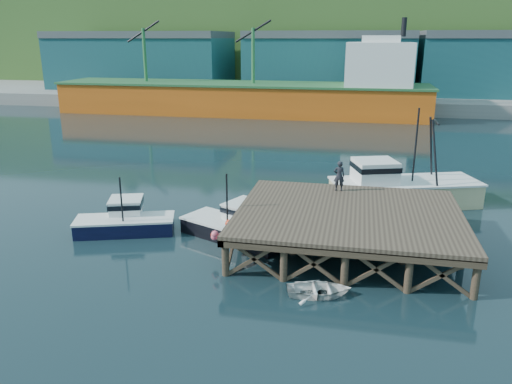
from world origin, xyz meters
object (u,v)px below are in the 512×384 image
(boat_black, at_px, (238,225))
(dockworker, at_px, (339,176))
(trawler, at_px, (402,185))
(boat_navy, at_px, (125,220))
(dinghy, at_px, (319,289))

(boat_black, relative_size, dockworker, 3.72)
(trawler, xyz_separation_m, dockworker, (-4.14, -4.61, 1.67))
(boat_navy, distance_m, boat_black, 6.80)
(trawler, relative_size, dinghy, 3.67)
(dinghy, xyz_separation_m, dockworker, (0.32, 9.50, 2.75))
(boat_black, xyz_separation_m, trawler, (9.68, 8.13, 0.65))
(boat_navy, height_order, trawler, trawler)
(boat_navy, height_order, boat_black, boat_black)
(dinghy, distance_m, dockworker, 9.89)
(boat_black, bearing_deg, boat_navy, -151.15)
(trawler, bearing_deg, boat_black, -158.60)
(boat_navy, xyz_separation_m, dinghy, (12.00, -5.50, -0.42))
(dinghy, bearing_deg, boat_navy, 52.68)
(boat_black, distance_m, dockworker, 6.96)
(boat_black, height_order, dinghy, boat_black)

